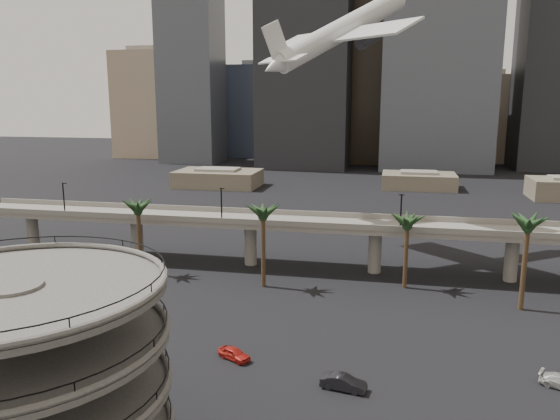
% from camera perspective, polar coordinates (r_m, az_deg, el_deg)
% --- Properties ---
extents(parking_ramp, '(22.20, 22.20, 17.35)m').
position_cam_1_polar(parking_ramp, '(46.22, -25.58, -14.57)').
color(parking_ramp, '#4E4C49').
rests_on(parking_ramp, ground).
extents(overpass, '(130.00, 9.30, 14.70)m').
position_cam_1_polar(overpass, '(95.03, 3.31, -1.87)').
color(overpass, gray).
rests_on(overpass, ground).
extents(palm_trees, '(76.40, 18.40, 14.00)m').
position_cam_1_polar(palm_trees, '(85.58, 10.25, -0.82)').
color(palm_trees, '#49351F').
rests_on(palm_trees, ground).
extents(low_buildings, '(135.00, 27.50, 6.80)m').
position_cam_1_polar(low_buildings, '(180.83, 9.59, 2.93)').
color(low_buildings, brown).
rests_on(low_buildings, ground).
extents(skyline, '(269.00, 86.00, 117.83)m').
position_cam_1_polar(skyline, '(253.94, 12.55, 14.34)').
color(skyline, gray).
rests_on(skyline, ground).
extents(airborne_jet, '(29.15, 29.71, 19.41)m').
position_cam_1_polar(airborne_jet, '(105.36, 6.54, 18.13)').
color(airborne_jet, silver).
rests_on(airborne_jet, ground).
extents(car_a, '(4.41, 3.37, 1.40)m').
position_cam_1_polar(car_a, '(64.76, -4.81, -14.73)').
color(car_a, red).
rests_on(car_a, ground).
extents(car_b, '(4.94, 2.39, 1.56)m').
position_cam_1_polar(car_b, '(58.98, 6.65, -17.48)').
color(car_b, black).
rests_on(car_b, ground).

